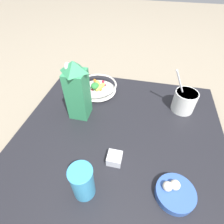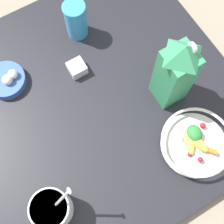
# 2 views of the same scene
# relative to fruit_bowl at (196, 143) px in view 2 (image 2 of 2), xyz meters

# --- Properties ---
(ground_plane) EXTENTS (6.00, 6.00, 0.00)m
(ground_plane) POSITION_rel_fruit_bowl_xyz_m (0.31, 0.19, -0.08)
(ground_plane) COLOR gray
(countertop) EXTENTS (0.97, 0.97, 0.04)m
(countertop) POSITION_rel_fruit_bowl_xyz_m (0.31, 0.19, -0.06)
(countertop) COLOR black
(countertop) RESTS_ON ground_plane
(fruit_bowl) EXTENTS (0.23, 0.23, 0.08)m
(fruit_bowl) POSITION_rel_fruit_bowl_xyz_m (0.00, 0.00, 0.00)
(fruit_bowl) COLOR silver
(fruit_bowl) RESTS_ON countertop
(milk_carton) EXTENTS (0.10, 0.10, 0.31)m
(milk_carton) POSITION_rel_fruit_bowl_xyz_m (0.20, -0.03, 0.12)
(milk_carton) COLOR #338C59
(milk_carton) RESTS_ON countertop
(yogurt_tub) EXTENTS (0.12, 0.15, 0.23)m
(yogurt_tub) POSITION_rel_fruit_bowl_xyz_m (0.05, 0.49, 0.03)
(yogurt_tub) COLOR white
(yogurt_tub) RESTS_ON countertop
(drinking_cup) EXTENTS (0.08, 0.08, 0.15)m
(drinking_cup) POSITION_rel_fruit_bowl_xyz_m (0.58, 0.12, 0.04)
(drinking_cup) COLOR #3893C6
(drinking_cup) RESTS_ON countertop
(spice_jar) EXTENTS (0.06, 0.06, 0.04)m
(spice_jar) POSITION_rel_fruit_bowl_xyz_m (0.44, 0.20, -0.02)
(spice_jar) COLOR silver
(spice_jar) RESTS_ON countertop
(garlic_bowl) EXTENTS (0.14, 0.14, 0.06)m
(garlic_bowl) POSITION_rel_fruit_bowl_xyz_m (0.53, 0.43, -0.02)
(garlic_bowl) COLOR #3356A3
(garlic_bowl) RESTS_ON countertop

